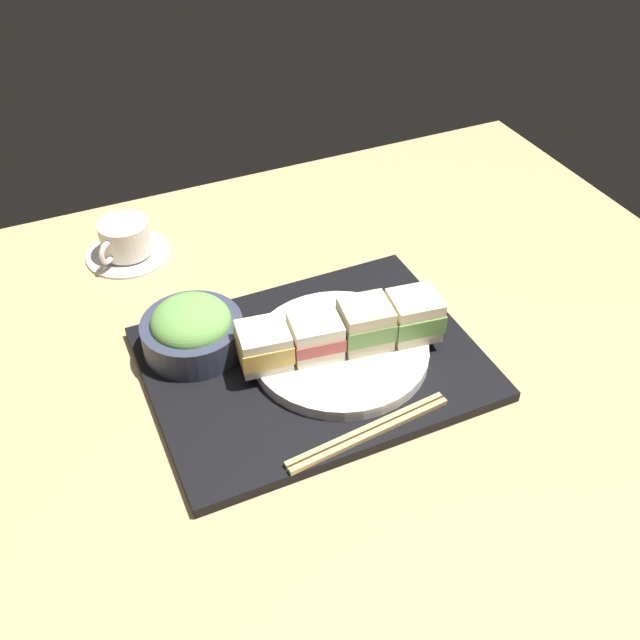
{
  "coord_description": "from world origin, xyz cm",
  "views": [
    {
      "loc": [
        -22.77,
        -65.03,
        67.64
      ],
      "look_at": [
        7.27,
        1.63,
        5.0
      ],
      "focal_mm": 41.1,
      "sensor_mm": 36.0,
      "label": 1
    }
  ],
  "objects_px": {
    "sandwich_plate": "(340,351)",
    "coffee_cup": "(126,242)",
    "salad_bowl": "(192,329)",
    "sandwich_farmost": "(414,315)",
    "sandwich_inner_near": "(315,336)",
    "sandwich_inner_far": "(365,324)",
    "chopsticks_pair": "(369,432)",
    "sandwich_nearmost": "(264,346)"
  },
  "relations": [
    {
      "from": "sandwich_farmost",
      "to": "chopsticks_pair",
      "type": "bearing_deg",
      "value": -136.15
    },
    {
      "from": "sandwich_inner_near",
      "to": "chopsticks_pair",
      "type": "xyz_separation_m",
      "value": [
        0.01,
        -0.14,
        -0.04
      ]
    },
    {
      "from": "salad_bowl",
      "to": "sandwich_inner_far",
      "type": "bearing_deg",
      "value": -25.94
    },
    {
      "from": "sandwich_nearmost",
      "to": "chopsticks_pair",
      "type": "height_order",
      "value": "sandwich_nearmost"
    },
    {
      "from": "salad_bowl",
      "to": "chopsticks_pair",
      "type": "distance_m",
      "value": 0.27
    },
    {
      "from": "coffee_cup",
      "to": "chopsticks_pair",
      "type": "bearing_deg",
      "value": -70.82
    },
    {
      "from": "sandwich_inner_far",
      "to": "salad_bowl",
      "type": "bearing_deg",
      "value": 154.06
    },
    {
      "from": "sandwich_plate",
      "to": "coffee_cup",
      "type": "xyz_separation_m",
      "value": [
        -0.2,
        0.36,
        0.0
      ]
    },
    {
      "from": "sandwich_inner_near",
      "to": "salad_bowl",
      "type": "relative_size",
      "value": 0.54
    },
    {
      "from": "sandwich_inner_far",
      "to": "chopsticks_pair",
      "type": "bearing_deg",
      "value": -114.6
    },
    {
      "from": "sandwich_nearmost",
      "to": "sandwich_inner_far",
      "type": "distance_m",
      "value": 0.13
    },
    {
      "from": "sandwich_nearmost",
      "to": "sandwich_inner_far",
      "type": "bearing_deg",
      "value": -8.41
    },
    {
      "from": "sandwich_nearmost",
      "to": "chopsticks_pair",
      "type": "distance_m",
      "value": 0.17
    },
    {
      "from": "salad_bowl",
      "to": "coffee_cup",
      "type": "distance_m",
      "value": 0.27
    },
    {
      "from": "sandwich_inner_near",
      "to": "chopsticks_pair",
      "type": "relative_size",
      "value": 0.33
    },
    {
      "from": "sandwich_nearmost",
      "to": "sandwich_inner_far",
      "type": "xyz_separation_m",
      "value": [
        0.13,
        -0.02,
        0.0
      ]
    },
    {
      "from": "sandwich_farmost",
      "to": "chopsticks_pair",
      "type": "distance_m",
      "value": 0.18
    },
    {
      "from": "sandwich_inner_far",
      "to": "chopsticks_pair",
      "type": "distance_m",
      "value": 0.15
    },
    {
      "from": "sandwich_plate",
      "to": "sandwich_nearmost",
      "type": "distance_m",
      "value": 0.11
    },
    {
      "from": "sandwich_inner_far",
      "to": "salad_bowl",
      "type": "distance_m",
      "value": 0.23
    },
    {
      "from": "sandwich_inner_far",
      "to": "sandwich_farmost",
      "type": "relative_size",
      "value": 1.0
    },
    {
      "from": "sandwich_plate",
      "to": "chopsticks_pair",
      "type": "distance_m",
      "value": 0.14
    },
    {
      "from": "sandwich_inner_far",
      "to": "chopsticks_pair",
      "type": "height_order",
      "value": "sandwich_inner_far"
    },
    {
      "from": "coffee_cup",
      "to": "salad_bowl",
      "type": "bearing_deg",
      "value": -83.6
    },
    {
      "from": "sandwich_inner_near",
      "to": "sandwich_inner_far",
      "type": "distance_m",
      "value": 0.07
    },
    {
      "from": "sandwich_inner_near",
      "to": "coffee_cup",
      "type": "distance_m",
      "value": 0.39
    },
    {
      "from": "sandwich_inner_far",
      "to": "chopsticks_pair",
      "type": "relative_size",
      "value": 0.34
    },
    {
      "from": "sandwich_inner_near",
      "to": "sandwich_inner_far",
      "type": "relative_size",
      "value": 0.99
    },
    {
      "from": "sandwich_nearmost",
      "to": "sandwich_inner_far",
      "type": "height_order",
      "value": "sandwich_inner_far"
    },
    {
      "from": "chopsticks_pair",
      "to": "coffee_cup",
      "type": "distance_m",
      "value": 0.53
    },
    {
      "from": "sandwich_farmost",
      "to": "sandwich_plate",
      "type": "bearing_deg",
      "value": 171.59
    },
    {
      "from": "salad_bowl",
      "to": "sandwich_farmost",
      "type": "bearing_deg",
      "value": -21.96
    },
    {
      "from": "sandwich_inner_near",
      "to": "sandwich_plate",
      "type": "bearing_deg",
      "value": -8.41
    },
    {
      "from": "chopsticks_pair",
      "to": "coffee_cup",
      "type": "relative_size",
      "value": 1.65
    },
    {
      "from": "sandwich_plate",
      "to": "sandwich_inner_near",
      "type": "relative_size",
      "value": 3.19
    },
    {
      "from": "sandwich_inner_far",
      "to": "sandwich_farmost",
      "type": "bearing_deg",
      "value": -8.41
    },
    {
      "from": "sandwich_plate",
      "to": "sandwich_nearmost",
      "type": "height_order",
      "value": "sandwich_nearmost"
    },
    {
      "from": "sandwich_plate",
      "to": "sandwich_nearmost",
      "type": "relative_size",
      "value": 3.19
    },
    {
      "from": "sandwich_inner_near",
      "to": "sandwich_inner_far",
      "type": "height_order",
      "value": "sandwich_inner_far"
    },
    {
      "from": "sandwich_plate",
      "to": "salad_bowl",
      "type": "relative_size",
      "value": 1.74
    },
    {
      "from": "sandwich_nearmost",
      "to": "salad_bowl",
      "type": "relative_size",
      "value": 0.55
    },
    {
      "from": "chopsticks_pair",
      "to": "coffee_cup",
      "type": "xyz_separation_m",
      "value": [
        -0.17,
        0.5,
        0.01
      ]
    }
  ]
}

